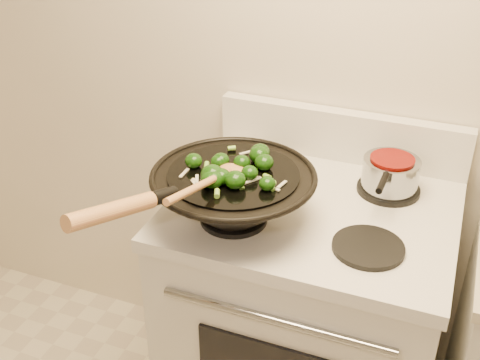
% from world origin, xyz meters
% --- Properties ---
extents(stove, '(0.78, 0.67, 1.08)m').
position_xyz_m(stove, '(-0.12, 1.17, 0.47)').
color(stove, silver).
rests_on(stove, ground).
extents(wok, '(0.43, 0.70, 0.25)m').
position_xyz_m(wok, '(-0.30, 1.01, 1.01)').
color(wok, black).
rests_on(wok, stove).
extents(stirfry, '(0.27, 0.27, 0.05)m').
position_xyz_m(stirfry, '(-0.30, 1.01, 1.08)').
color(stirfry, black).
rests_on(stirfry, wok).
extents(wooden_spoon, '(0.08, 0.33, 0.08)m').
position_xyz_m(wooden_spoon, '(-0.32, 0.94, 1.09)').
color(wooden_spoon, '#B07945').
rests_on(wooden_spoon, wok).
extents(saucepan, '(0.16, 0.26, 0.10)m').
position_xyz_m(saucepan, '(0.06, 1.32, 0.98)').
color(saucepan, gray).
rests_on(saucepan, stove).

